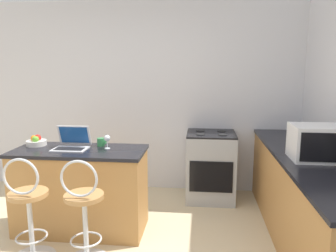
{
  "coord_description": "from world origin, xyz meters",
  "views": [
    {
      "loc": [
        0.88,
        -2.26,
        1.72
      ],
      "look_at": [
        0.46,
        1.77,
        0.98
      ],
      "focal_mm": 35.0,
      "sensor_mm": 36.0,
      "label": 1
    }
  ],
  "objects_px": {
    "laptop": "(72,143)",
    "fruit_bowl": "(36,142)",
    "bar_stool_far": "(84,216)",
    "wine_glass_short": "(107,139)",
    "bar_stool_near": "(29,213)",
    "stove_range": "(210,166)",
    "microwave": "(318,143)",
    "mug_green": "(101,142)"
  },
  "relations": [
    {
      "from": "bar_stool_near",
      "to": "fruit_bowl",
      "type": "relative_size",
      "value": 4.62
    },
    {
      "from": "fruit_bowl",
      "to": "stove_range",
      "type": "bearing_deg",
      "value": 24.74
    },
    {
      "from": "laptop",
      "to": "wine_glass_short",
      "type": "xyz_separation_m",
      "value": [
        0.37,
        0.02,
        0.05
      ]
    },
    {
      "from": "laptop",
      "to": "wine_glass_short",
      "type": "relative_size",
      "value": 2.4
    },
    {
      "from": "bar_stool_near",
      "to": "bar_stool_far",
      "type": "height_order",
      "value": "same"
    },
    {
      "from": "laptop",
      "to": "fruit_bowl",
      "type": "relative_size",
      "value": 1.64
    },
    {
      "from": "microwave",
      "to": "wine_glass_short",
      "type": "relative_size",
      "value": 3.29
    },
    {
      "from": "stove_range",
      "to": "wine_glass_short",
      "type": "height_order",
      "value": "wine_glass_short"
    },
    {
      "from": "microwave",
      "to": "mug_green",
      "type": "bearing_deg",
      "value": 171.67
    },
    {
      "from": "bar_stool_near",
      "to": "laptop",
      "type": "distance_m",
      "value": 0.82
    },
    {
      "from": "laptop",
      "to": "mug_green",
      "type": "height_order",
      "value": "laptop"
    },
    {
      "from": "laptop",
      "to": "fruit_bowl",
      "type": "distance_m",
      "value": 0.44
    },
    {
      "from": "bar_stool_near",
      "to": "fruit_bowl",
      "type": "distance_m",
      "value": 0.9
    },
    {
      "from": "laptop",
      "to": "microwave",
      "type": "bearing_deg",
      "value": -4.42
    },
    {
      "from": "laptop",
      "to": "microwave",
      "type": "height_order",
      "value": "microwave"
    },
    {
      "from": "laptop",
      "to": "wine_glass_short",
      "type": "distance_m",
      "value": 0.37
    },
    {
      "from": "laptop",
      "to": "fruit_bowl",
      "type": "xyz_separation_m",
      "value": [
        -0.43,
        0.08,
        -0.02
      ]
    },
    {
      "from": "bar_stool_far",
      "to": "wine_glass_short",
      "type": "distance_m",
      "value": 0.85
    },
    {
      "from": "fruit_bowl",
      "to": "mug_green",
      "type": "xyz_separation_m",
      "value": [
        0.7,
        0.05,
        0.0
      ]
    },
    {
      "from": "bar_stool_far",
      "to": "laptop",
      "type": "relative_size",
      "value": 2.82
    },
    {
      "from": "stove_range",
      "to": "wine_glass_short",
      "type": "relative_size",
      "value": 6.21
    },
    {
      "from": "bar_stool_far",
      "to": "microwave",
      "type": "xyz_separation_m",
      "value": [
        2.05,
        0.46,
        0.59
      ]
    },
    {
      "from": "bar_stool_far",
      "to": "microwave",
      "type": "bearing_deg",
      "value": 12.54
    },
    {
      "from": "microwave",
      "to": "stove_range",
      "type": "bearing_deg",
      "value": 129.27
    },
    {
      "from": "fruit_bowl",
      "to": "mug_green",
      "type": "relative_size",
      "value": 2.19
    },
    {
      "from": "laptop",
      "to": "stove_range",
      "type": "relative_size",
      "value": 0.39
    },
    {
      "from": "laptop",
      "to": "stove_range",
      "type": "bearing_deg",
      "value": 32.93
    },
    {
      "from": "bar_stool_far",
      "to": "stove_range",
      "type": "distance_m",
      "value": 1.95
    },
    {
      "from": "stove_range",
      "to": "microwave",
      "type": "bearing_deg",
      "value": -50.73
    },
    {
      "from": "bar_stool_near",
      "to": "fruit_bowl",
      "type": "xyz_separation_m",
      "value": [
        -0.27,
        0.72,
        0.47
      ]
    },
    {
      "from": "bar_stool_far",
      "to": "stove_range",
      "type": "bearing_deg",
      "value": 54.78
    },
    {
      "from": "bar_stool_near",
      "to": "bar_stool_far",
      "type": "bearing_deg",
      "value": 0.0
    },
    {
      "from": "bar_stool_near",
      "to": "wine_glass_short",
      "type": "distance_m",
      "value": 1.0
    },
    {
      "from": "laptop",
      "to": "mug_green",
      "type": "relative_size",
      "value": 3.59
    },
    {
      "from": "microwave",
      "to": "fruit_bowl",
      "type": "distance_m",
      "value": 2.84
    },
    {
      "from": "mug_green",
      "to": "laptop",
      "type": "bearing_deg",
      "value": -155.29
    },
    {
      "from": "bar_stool_far",
      "to": "mug_green",
      "type": "distance_m",
      "value": 0.91
    },
    {
      "from": "stove_range",
      "to": "laptop",
      "type": "bearing_deg",
      "value": -147.07
    },
    {
      "from": "microwave",
      "to": "fruit_bowl",
      "type": "height_order",
      "value": "microwave"
    },
    {
      "from": "bar_stool_near",
      "to": "microwave",
      "type": "relative_size",
      "value": 2.06
    },
    {
      "from": "stove_range",
      "to": "wine_glass_short",
      "type": "xyz_separation_m",
      "value": [
        -1.09,
        -0.93,
        0.55
      ]
    },
    {
      "from": "stove_range",
      "to": "fruit_bowl",
      "type": "distance_m",
      "value": 2.14
    }
  ]
}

